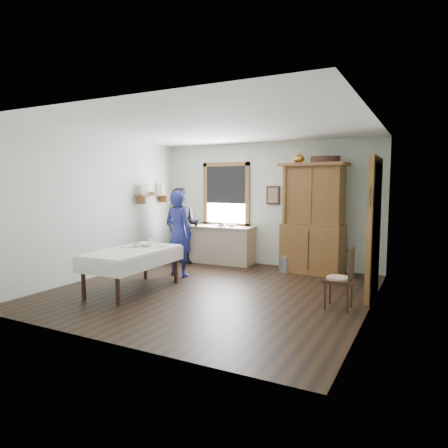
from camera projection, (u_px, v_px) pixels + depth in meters
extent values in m
cube|color=black|center=(212.00, 290.00, 6.74)|extent=(5.00, 5.00, 0.01)
cube|color=silver|center=(212.00, 128.00, 6.47)|extent=(5.00, 5.00, 0.01)
cube|color=beige|center=(267.00, 204.00, 8.82)|extent=(5.00, 0.01, 2.70)
cube|color=beige|center=(102.00, 224.00, 4.40)|extent=(5.00, 0.01, 2.70)
cube|color=beige|center=(100.00, 207.00, 7.75)|extent=(0.01, 5.00, 2.70)
cube|color=beige|center=(371.00, 216.00, 5.46)|extent=(0.01, 5.00, 2.70)
cube|color=white|center=(226.00, 195.00, 9.24)|extent=(1.00, 0.02, 1.30)
cube|color=brown|center=(226.00, 164.00, 9.15)|extent=(1.18, 0.06, 0.09)
cube|color=brown|center=(226.00, 224.00, 9.29)|extent=(1.18, 0.06, 0.09)
cube|color=brown|center=(206.00, 194.00, 9.47)|extent=(0.09, 0.06, 1.48)
cube|color=brown|center=(248.00, 195.00, 8.97)|extent=(0.09, 0.06, 1.48)
cube|color=black|center=(226.00, 185.00, 9.18)|extent=(0.98, 0.03, 0.85)
cube|color=#483D34|center=(376.00, 231.00, 6.26)|extent=(0.03, 0.90, 2.10)
cube|color=brown|center=(369.00, 235.00, 5.82)|extent=(0.08, 0.12, 2.10)
cube|color=brown|center=(378.00, 228.00, 6.72)|extent=(0.08, 0.12, 2.10)
cube|color=brown|center=(377.00, 160.00, 6.16)|extent=(0.08, 1.14, 0.12)
cube|color=brown|center=(153.00, 195.00, 9.00)|extent=(0.24, 1.00, 0.04)
cube|color=brown|center=(141.00, 200.00, 8.65)|extent=(0.22, 0.03, 0.18)
cube|color=brown|center=(163.00, 199.00, 9.36)|extent=(0.22, 0.03, 0.18)
cube|color=tan|center=(144.00, 189.00, 8.72)|extent=(0.03, 0.22, 0.24)
cylinder|color=silver|center=(162.00, 189.00, 9.29)|extent=(0.12, 0.12, 0.22)
cube|color=black|center=(273.00, 195.00, 8.69)|extent=(0.30, 0.04, 0.40)
torus|color=black|center=(371.00, 189.00, 5.71)|extent=(0.01, 0.27, 0.27)
cube|color=tan|center=(222.00, 245.00, 9.05)|extent=(1.49, 0.60, 0.85)
cube|color=brown|center=(313.00, 218.00, 7.98)|extent=(1.34, 0.71, 2.21)
cube|color=white|center=(133.00, 270.00, 6.71)|extent=(0.97, 1.77, 0.70)
cube|color=black|center=(339.00, 277.00, 5.71)|extent=(0.44, 0.44, 0.92)
cube|color=gray|center=(286.00, 264.00, 8.19)|extent=(0.30, 0.30, 0.30)
cube|color=tan|center=(293.00, 266.00, 8.23)|extent=(0.35, 0.26, 0.19)
imported|color=navy|center=(179.00, 237.00, 7.74)|extent=(0.61, 0.45, 1.55)
imported|color=black|center=(182.00, 229.00, 8.95)|extent=(0.91, 0.79, 1.59)
imported|color=silver|center=(136.00, 244.00, 6.95)|extent=(0.15, 0.15, 0.10)
imported|color=silver|center=(150.00, 240.00, 7.47)|extent=(0.12, 0.12, 0.10)
imported|color=silver|center=(146.00, 245.00, 7.00)|extent=(0.28, 0.28, 0.05)
imported|color=#796451|center=(214.00, 225.00, 9.09)|extent=(0.25, 0.26, 0.02)
imported|color=silver|center=(231.00, 225.00, 8.90)|extent=(0.22, 0.22, 0.06)
imported|color=silver|center=(154.00, 193.00, 9.04)|extent=(0.22, 0.22, 0.05)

